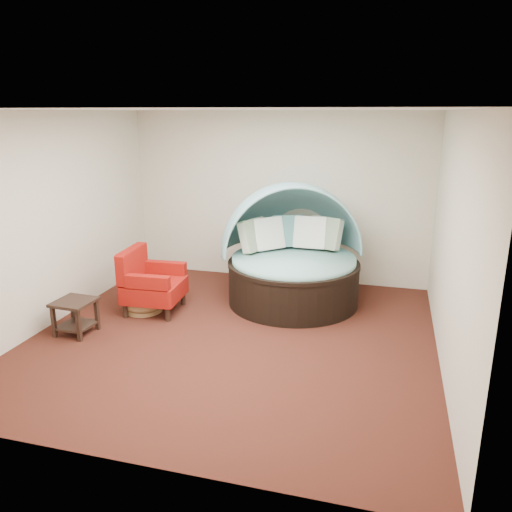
% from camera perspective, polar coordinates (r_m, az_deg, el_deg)
% --- Properties ---
extents(floor, '(5.00, 5.00, 0.00)m').
position_cam_1_polar(floor, '(6.48, -2.63, -9.23)').
color(floor, '#491E15').
rests_on(floor, ground).
extents(wall_back, '(5.00, 0.00, 5.00)m').
position_cam_1_polar(wall_back, '(8.38, 2.51, 6.70)').
color(wall_back, beige).
rests_on(wall_back, floor).
extents(wall_front, '(5.00, 0.00, 5.00)m').
position_cam_1_polar(wall_front, '(3.82, -14.48, -5.48)').
color(wall_front, beige).
rests_on(wall_front, floor).
extents(wall_left, '(0.00, 5.00, 5.00)m').
position_cam_1_polar(wall_left, '(7.18, -22.20, 3.91)').
color(wall_left, beige).
rests_on(wall_left, floor).
extents(wall_right, '(0.00, 5.00, 5.00)m').
position_cam_1_polar(wall_right, '(5.77, 21.55, 1.22)').
color(wall_right, beige).
rests_on(wall_right, floor).
extents(ceiling, '(5.00, 5.00, 0.00)m').
position_cam_1_polar(ceiling, '(5.85, -2.99, 16.38)').
color(ceiling, white).
rests_on(ceiling, wall_back).
extents(canopy_daybed, '(2.58, 2.54, 1.79)m').
position_cam_1_polar(canopy_daybed, '(7.46, 4.19, 1.01)').
color(canopy_daybed, black).
rests_on(canopy_daybed, floor).
extents(pet_basket, '(0.77, 0.77, 0.21)m').
position_cam_1_polar(pet_basket, '(7.41, -12.70, -5.33)').
color(pet_basket, brown).
rests_on(pet_basket, floor).
extents(red_armchair, '(0.83, 0.84, 0.92)m').
position_cam_1_polar(red_armchair, '(7.30, -12.02, -3.00)').
color(red_armchair, black).
rests_on(red_armchair, floor).
extents(side_table, '(0.50, 0.50, 0.45)m').
position_cam_1_polar(side_table, '(6.87, -19.97, -6.06)').
color(side_table, black).
rests_on(side_table, floor).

